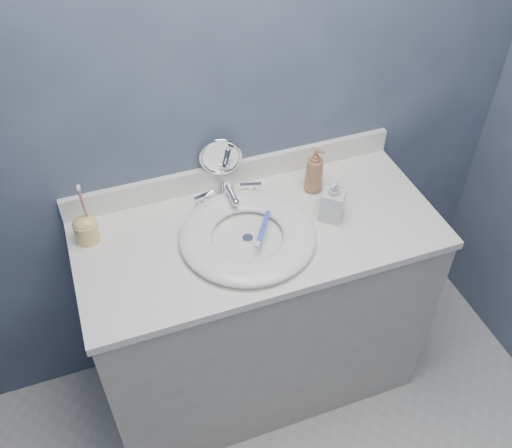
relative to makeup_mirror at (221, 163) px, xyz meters
name	(u,v)px	position (x,y,z in m)	size (l,w,h in m)	color
back_wall	(230,105)	(0.05, 0.04, 0.20)	(2.20, 0.02, 2.40)	#404960
vanity_cabinet	(258,313)	(0.05, -0.24, -0.58)	(1.20, 0.55, 0.85)	#B7B2A8
countertop	(259,233)	(0.05, -0.24, -0.14)	(1.22, 0.57, 0.03)	white
backsplash	(234,173)	(0.05, 0.02, -0.08)	(1.22, 0.02, 0.09)	white
basin	(248,235)	(0.00, -0.27, -0.10)	(0.45, 0.45, 0.04)	white
drain	(248,238)	(0.00, -0.27, -0.12)	(0.04, 0.04, 0.01)	silver
faucet	(229,196)	(0.00, -0.07, -0.09)	(0.25, 0.13, 0.07)	silver
makeup_mirror	(221,163)	(0.00, 0.00, 0.00)	(0.15, 0.08, 0.22)	silver
soap_bottle_amber	(314,170)	(0.31, -0.11, -0.03)	(0.07, 0.07, 0.18)	#A16D49
soap_bottle_clear	(333,199)	(0.31, -0.27, -0.04)	(0.07, 0.08, 0.17)	silver
toothbrush_holder	(86,228)	(-0.49, -0.09, -0.07)	(0.08, 0.08, 0.23)	#E7CF73
toothbrush_lying	(263,229)	(0.05, -0.28, -0.08)	(0.11, 0.15, 0.02)	blue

